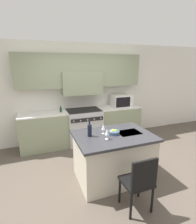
% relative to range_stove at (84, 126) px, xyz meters
% --- Properties ---
extents(ground_plane, '(10.00, 10.00, 0.00)m').
position_rel_range_stove_xyz_m(ground_plane, '(-0.00, -1.60, -0.47)').
color(ground_plane, brown).
extents(back_cabinetry, '(10.00, 0.46, 2.70)m').
position_rel_range_stove_xyz_m(back_cabinetry, '(-0.00, 0.27, 1.11)').
color(back_cabinetry, silver).
rests_on(back_cabinetry, ground_plane).
extents(back_counter, '(3.32, 0.62, 0.94)m').
position_rel_range_stove_xyz_m(back_counter, '(-0.00, 0.02, -0.00)').
color(back_counter, gray).
rests_on(back_counter, ground_plane).
extents(range_stove, '(0.93, 0.70, 0.95)m').
position_rel_range_stove_xyz_m(range_stove, '(0.00, 0.00, 0.00)').
color(range_stove, '#B7B7BC').
rests_on(range_stove, ground_plane).
extents(microwave, '(0.56, 0.44, 0.34)m').
position_rel_range_stove_xyz_m(microwave, '(1.15, 0.02, 0.64)').
color(microwave, silver).
rests_on(microwave, back_counter).
extents(kitchen_island, '(1.42, 1.01, 0.89)m').
position_rel_range_stove_xyz_m(kitchen_island, '(0.08, -1.74, -0.03)').
color(kitchen_island, beige).
rests_on(kitchen_island, ground_plane).
extents(island_chair, '(0.42, 0.40, 0.91)m').
position_rel_range_stove_xyz_m(island_chair, '(0.08, -2.61, 0.04)').
color(island_chair, black).
rests_on(island_chair, ground_plane).
extents(wine_bottle, '(0.08, 0.08, 0.30)m').
position_rel_range_stove_xyz_m(wine_bottle, '(-0.36, -1.65, 0.53)').
color(wine_bottle, black).
rests_on(wine_bottle, kitchen_island).
extents(wine_glass_near, '(0.07, 0.07, 0.19)m').
position_rel_range_stove_xyz_m(wine_glass_near, '(-0.12, -1.88, 0.54)').
color(wine_glass_near, white).
rests_on(wine_glass_near, kitchen_island).
extents(wine_glass_far, '(0.07, 0.07, 0.19)m').
position_rel_range_stove_xyz_m(wine_glass_far, '(-0.09, -1.63, 0.54)').
color(wine_glass_far, white).
rests_on(wine_glass_far, kitchen_island).
extents(fruit_bowl, '(0.21, 0.21, 0.09)m').
position_rel_range_stove_xyz_m(fruit_bowl, '(0.09, -1.70, 0.45)').
color(fruit_bowl, '#384C6B').
rests_on(fruit_bowl, kitchen_island).
extents(oil_bottle_on_counter, '(0.06, 0.06, 0.17)m').
position_rel_range_stove_xyz_m(oil_bottle_on_counter, '(-0.61, -0.01, 0.54)').
color(oil_bottle_on_counter, '#194723').
rests_on(oil_bottle_on_counter, back_counter).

